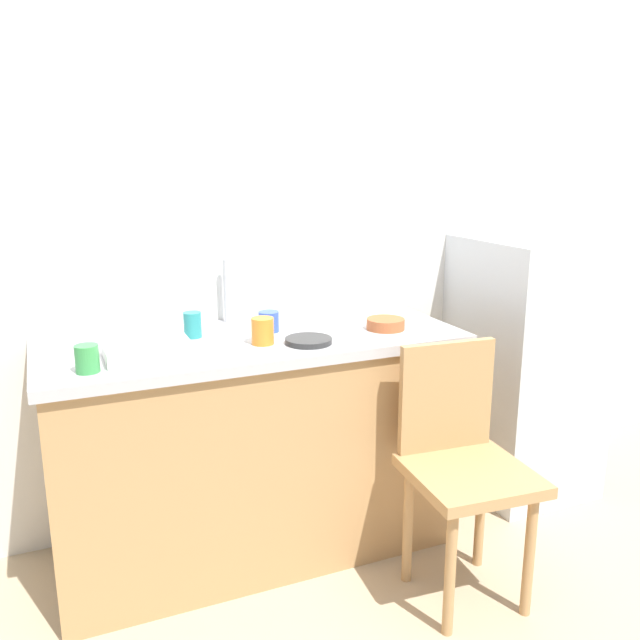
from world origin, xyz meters
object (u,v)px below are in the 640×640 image
(refrigerator, at_px, (524,365))
(cup_green, at_px, (87,359))
(hotplate, at_px, (308,341))
(cup_teal, at_px, (193,325))
(cup_blue, at_px, (269,322))
(dish_tray, at_px, (148,350))
(chair, at_px, (461,460))
(cup_orange, at_px, (263,331))
(terracotta_bowl, at_px, (386,324))

(refrigerator, height_order, cup_green, refrigerator)
(hotplate, relative_size, cup_teal, 1.79)
(refrigerator, xyz_separation_m, cup_blue, (-1.22, 0.03, 0.32))
(dish_tray, height_order, cup_teal, cup_teal)
(chair, relative_size, dish_tray, 3.18)
(chair, bearing_deg, dish_tray, 160.93)
(hotplate, xyz_separation_m, cup_orange, (-0.15, 0.06, 0.04))
(chair, relative_size, cup_blue, 11.33)
(refrigerator, relative_size, dish_tray, 4.19)
(dish_tray, xyz_separation_m, cup_blue, (0.48, 0.16, 0.01))
(chair, relative_size, hotplate, 5.24)
(chair, distance_m, dish_tray, 1.14)
(terracotta_bowl, height_order, cup_teal, cup_teal)
(chair, height_order, dish_tray, dish_tray)
(dish_tray, relative_size, terracotta_bowl, 1.88)
(cup_teal, bearing_deg, hotplate, -34.14)
(refrigerator, relative_size, terracotta_bowl, 7.89)
(cup_orange, bearing_deg, refrigerator, 5.34)
(hotplate, xyz_separation_m, cup_green, (-0.75, -0.03, 0.03))
(refrigerator, height_order, hotplate, refrigerator)
(dish_tray, bearing_deg, chair, -23.55)
(refrigerator, bearing_deg, cup_orange, -174.66)
(cup_blue, bearing_deg, cup_teal, 173.20)
(cup_teal, bearing_deg, cup_blue, -6.80)
(refrigerator, xyz_separation_m, cup_green, (-1.90, -0.21, 0.33))
(dish_tray, bearing_deg, cup_green, -156.96)
(cup_blue, xyz_separation_m, cup_green, (-0.68, -0.24, 0.00))
(refrigerator, bearing_deg, hotplate, -171.10)
(dish_tray, distance_m, cup_green, 0.22)
(cup_teal, bearing_deg, terracotta_bowl, -14.06)
(refrigerator, xyz_separation_m, cup_teal, (-1.51, 0.07, 0.33))
(chair, distance_m, cup_blue, 0.87)
(chair, relative_size, terracotta_bowl, 5.99)
(chair, xyz_separation_m, cup_teal, (-0.78, 0.62, 0.42))
(terracotta_bowl, xyz_separation_m, cup_orange, (-0.50, -0.01, 0.03))
(terracotta_bowl, relative_size, cup_blue, 1.89)
(refrigerator, height_order, cup_orange, refrigerator)
(refrigerator, bearing_deg, cup_blue, 178.47)
(chair, distance_m, terracotta_bowl, 0.59)
(hotplate, bearing_deg, cup_orange, 159.27)
(terracotta_bowl, bearing_deg, chair, -81.13)
(hotplate, height_order, cup_orange, cup_orange)
(chair, xyz_separation_m, terracotta_bowl, (-0.07, 0.44, 0.39))
(cup_blue, relative_size, cup_orange, 0.82)
(hotplate, bearing_deg, cup_green, -177.70)
(hotplate, bearing_deg, cup_blue, 110.02)
(refrigerator, height_order, chair, refrigerator)
(refrigerator, xyz_separation_m, dish_tray, (-1.70, -0.13, 0.31))
(dish_tray, bearing_deg, hotplate, -5.49)
(cup_green, xyz_separation_m, cup_teal, (0.39, 0.28, 0.00))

